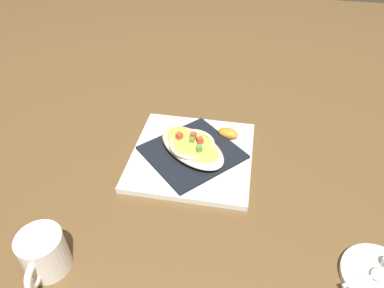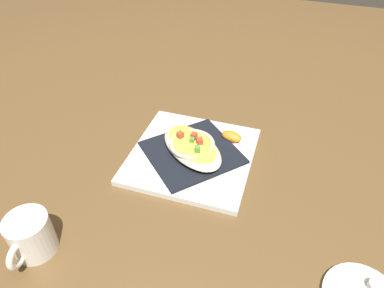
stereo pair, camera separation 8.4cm
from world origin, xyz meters
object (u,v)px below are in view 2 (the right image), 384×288
at_px(square_plate, 192,156).
at_px(orange_garnish, 231,136).
at_px(coffee_mug, 31,237).
at_px(gratin_dish, 192,146).
at_px(creamer_cup_1, 375,286).

bearing_deg(square_plate, orange_garnish, -43.00).
bearing_deg(coffee_mug, gratin_dish, -30.45).
distance_m(gratin_dish, creamer_cup_1, 0.46).
relative_size(square_plate, gratin_dish, 1.34).
bearing_deg(coffee_mug, orange_garnish, -33.21).
xyz_separation_m(square_plate, gratin_dish, (-0.00, -0.00, 0.03)).
bearing_deg(creamer_cup_1, orange_garnish, 46.77).
xyz_separation_m(orange_garnish, creamer_cup_1, (-0.31, -0.33, -0.01)).
distance_m(gratin_dish, coffee_mug, 0.39).
bearing_deg(orange_garnish, square_plate, 137.00).
relative_size(gratin_dish, coffee_mug, 1.96).
distance_m(orange_garnish, coffee_mug, 0.51).
relative_size(gratin_dish, orange_garnish, 3.11).
distance_m(square_plate, orange_garnish, 0.11).
bearing_deg(creamer_cup_1, square_plate, 60.78).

